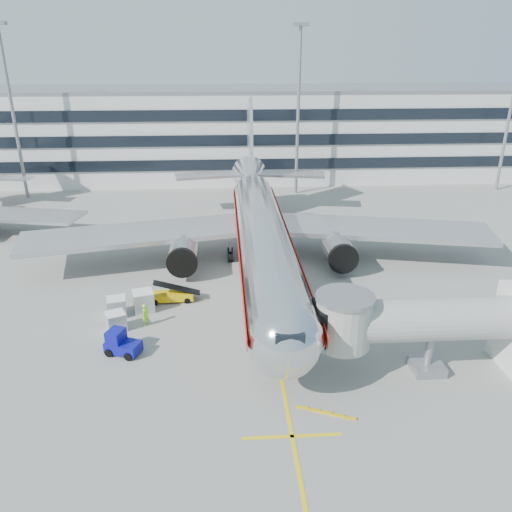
{
  "coord_description": "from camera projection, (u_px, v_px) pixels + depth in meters",
  "views": [
    {
      "loc": [
        -3.66,
        -37.29,
        21.11
      ],
      "look_at": [
        -0.94,
        4.89,
        4.0
      ],
      "focal_mm": 35.0,
      "sensor_mm": 36.0,
      "label": 1
    }
  ],
  "objects": [
    {
      "name": "light_mast_centre",
      "position": [
        299.0,
        98.0,
        76.38
      ],
      "size": [
        2.4,
        1.2,
        25.45
      ],
      "color": "gray",
      "rests_on": "ground"
    },
    {
      "name": "cargo_container_left",
      "position": [
        143.0,
        301.0,
        44.0
      ],
      "size": [
        2.13,
        2.13,
        1.83
      ],
      "color": "#BABDC2",
      "rests_on": "ground"
    },
    {
      "name": "baggage_tug",
      "position": [
        121.0,
        344.0,
        37.67
      ],
      "size": [
        2.93,
        2.37,
        1.93
      ],
      "color": "#0B0D83",
      "rests_on": "ground"
    },
    {
      "name": "terminal",
      "position": [
        243.0,
        131.0,
        93.31
      ],
      "size": [
        150.0,
        24.25,
        15.6
      ],
      "color": "silver",
      "rests_on": "ground"
    },
    {
      "name": "belt_loader",
      "position": [
        171.0,
        295.0,
        45.8
      ],
      "size": [
        4.25,
        1.7,
        2.02
      ],
      "color": "#DFAF09",
      "rests_on": "ground"
    },
    {
      "name": "stop_bar",
      "position": [
        292.0,
        436.0,
        29.69
      ],
      "size": [
        6.0,
        0.25,
        0.01
      ],
      "primitive_type": "cube",
      "color": "yellow",
      "rests_on": "ground"
    },
    {
      "name": "ground",
      "position": [
        271.0,
        320.0,
        42.64
      ],
      "size": [
        180.0,
        180.0,
        0.0
      ],
      "primitive_type": "plane",
      "color": "gray",
      "rests_on": "ground"
    },
    {
      "name": "light_mast_west",
      "position": [
        11.0,
        100.0,
        73.81
      ],
      "size": [
        2.4,
        1.2,
        25.45
      ],
      "color": "gray",
      "rests_on": "ground"
    },
    {
      "name": "jet_bridge",
      "position": [
        457.0,
        323.0,
        34.51
      ],
      "size": [
        17.8,
        4.5,
        7.0
      ],
      "color": "silver",
      "rests_on": "ground"
    },
    {
      "name": "main_jet",
      "position": [
        261.0,
        229.0,
        51.89
      ],
      "size": [
        50.95,
        48.7,
        16.06
      ],
      "color": "silver",
      "rests_on": "ground"
    },
    {
      "name": "cargo_container_front",
      "position": [
        116.0,
        321.0,
        40.92
      ],
      "size": [
        1.94,
        1.94,
        1.56
      ],
      "color": "#BABDC2",
      "rests_on": "ground"
    },
    {
      "name": "cargo_container_right",
      "position": [
        117.0,
        307.0,
        43.17
      ],
      "size": [
        1.84,
        1.84,
        1.66
      ],
      "color": "#BABDC2",
      "rests_on": "ground"
    },
    {
      "name": "ramp_worker",
      "position": [
        146.0,
        315.0,
        41.53
      ],
      "size": [
        0.75,
        0.85,
        1.95
      ],
      "primitive_type": "imported",
      "rotation": [
        0.0,
        0.0,
        1.07
      ],
      "color": "#8FFF1A",
      "rests_on": "ground"
    },
    {
      "name": "lead_in_line",
      "position": [
        262.0,
        273.0,
        51.89
      ],
      "size": [
        0.25,
        70.0,
        0.01
      ],
      "primitive_type": "cube",
      "color": "yellow",
      "rests_on": "ground"
    }
  ]
}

